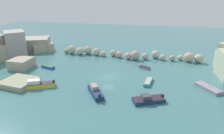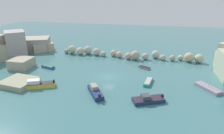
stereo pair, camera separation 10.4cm
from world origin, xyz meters
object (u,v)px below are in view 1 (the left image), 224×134
stone_dock (19,82)px  moored_boat_0 (144,68)px  moored_boat_3 (148,99)px  moored_boat_2 (208,88)px  moored_boat_5 (48,67)px  moored_boat_6 (37,85)px  moored_boat_1 (95,91)px  moored_boat_7 (148,82)px  moored_boat_4 (3,83)px

stone_dock → moored_boat_0: size_ratio=2.08×
moored_boat_0 → moored_boat_3: (1.66, -16.18, 0.21)m
moored_boat_2 → moored_boat_5: size_ratio=1.41×
moored_boat_2 → moored_boat_6: size_ratio=0.77×
moored_boat_0 → moored_boat_6: size_ratio=0.43×
stone_dock → moored_boat_1: size_ratio=1.11×
moored_boat_6 → moored_boat_1: bearing=156.4°
moored_boat_2 → moored_boat_7: moored_boat_2 is taller
stone_dock → moored_boat_5: size_ratio=1.63×
moored_boat_4 → moored_boat_6: size_ratio=0.41×
moored_boat_5 → moored_boat_2: bearing=-169.4°
stone_dock → moored_boat_1: moored_boat_1 is taller
stone_dock → moored_boat_4: (-3.37, -0.57, -0.29)m
moored_boat_1 → moored_boat_6: bearing=56.6°
moored_boat_0 → moored_boat_2: moored_boat_2 is taller
moored_boat_3 → moored_boat_4: moored_boat_3 is taller
moored_boat_0 → moored_boat_3: 16.27m
moored_boat_1 → moored_boat_7: size_ratio=1.29×
moored_boat_4 → moored_boat_7: bearing=20.4°
stone_dock → moored_boat_1: (16.47, -0.47, 0.02)m
moored_boat_0 → moored_boat_2: size_ratio=0.56×
moored_boat_4 → moored_boat_5: size_ratio=0.75×
moored_boat_0 → moored_boat_4: 31.95m
moored_boat_4 → moored_boat_6: 7.63m
stone_dock → moored_boat_0: (24.53, 14.99, -0.28)m
stone_dock → moored_boat_4: bearing=-170.4°
moored_boat_4 → moored_boat_7: moored_boat_7 is taller
moored_boat_5 → moored_boat_7: (25.07, -3.61, 0.01)m
moored_boat_2 → moored_boat_1: bearing=-108.8°
moored_boat_1 → moored_boat_3: (9.72, -0.72, -0.09)m
moored_boat_2 → moored_boat_6: 33.77m
moored_boat_5 → moored_boat_7: bearing=-171.5°
moored_boat_3 → moored_boat_7: bearing=-112.1°
moored_boat_4 → moored_boat_6: bearing=8.5°
moored_boat_3 → moored_boat_4: (-29.56, 0.62, -0.23)m
moored_boat_0 → moored_boat_3: bearing=-56.5°
moored_boat_0 → moored_boat_5: moored_boat_5 is taller
moored_boat_1 → moored_boat_5: size_ratio=1.46×
moored_boat_6 → moored_boat_4: bearing=-21.5°
moored_boat_7 → moored_boat_3: bearing=-169.3°
moored_boat_4 → moored_boat_7: size_ratio=0.66×
moored_boat_0 → moored_boat_5: 24.24m
stone_dock → moored_boat_7: (25.88, 6.44, -0.22)m
moored_boat_4 → moored_boat_0: bearing=36.1°
moored_boat_5 → moored_boat_6: size_ratio=0.55×
moored_boat_0 → moored_boat_6: (-20.28, -15.35, 0.36)m
moored_boat_5 → moored_boat_6: bearing=125.0°
stone_dock → moored_boat_5: bearing=85.4°
stone_dock → moored_boat_4: stone_dock is taller
moored_boat_2 → moored_boat_6: moored_boat_2 is taller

